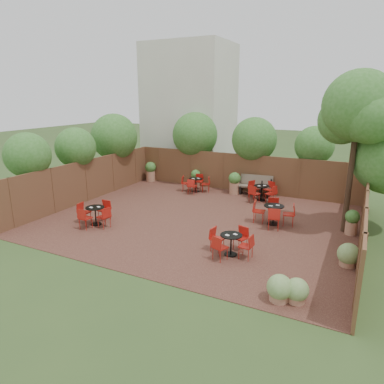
% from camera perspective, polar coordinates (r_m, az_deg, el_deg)
% --- Properties ---
extents(ground, '(80.00, 80.00, 0.00)m').
position_cam_1_polar(ground, '(14.42, 1.23, -4.59)').
color(ground, '#354F23').
rests_on(ground, ground).
extents(courtyard_paving, '(12.00, 10.00, 0.02)m').
position_cam_1_polar(courtyard_paving, '(14.42, 1.23, -4.56)').
color(courtyard_paving, '#3D2019').
rests_on(courtyard_paving, ground).
extents(fence_back, '(12.00, 0.08, 2.00)m').
position_cam_1_polar(fence_back, '(18.61, 7.87, 3.12)').
color(fence_back, brown).
rests_on(fence_back, ground).
extents(fence_left, '(0.08, 10.00, 2.00)m').
position_cam_1_polar(fence_left, '(17.44, -16.87, 1.74)').
color(fence_left, brown).
rests_on(fence_left, ground).
extents(fence_right, '(0.08, 10.00, 2.00)m').
position_cam_1_polar(fence_right, '(12.87, 26.23, -4.07)').
color(fence_right, brown).
rests_on(fence_right, ground).
extents(neighbour_building, '(5.00, 4.00, 8.00)m').
position_cam_1_polar(neighbour_building, '(22.72, -0.37, 13.14)').
color(neighbour_building, beige).
rests_on(neighbour_building, ground).
extents(overhang_foliage, '(15.76, 10.42, 2.61)m').
position_cam_1_polar(overhang_foliage, '(17.14, 2.54, 7.99)').
color(overhang_foliage, '#316821').
rests_on(overhang_foliage, ground).
extents(courtyard_tree, '(2.66, 2.56, 5.82)m').
position_cam_1_polar(courtyard_tree, '(13.54, 25.47, 11.75)').
color(courtyard_tree, black).
rests_on(courtyard_tree, courtyard_paving).
extents(park_bench_left, '(1.68, 0.69, 1.01)m').
position_cam_1_polar(park_bench_left, '(18.09, 10.38, 1.15)').
color(park_bench_left, brown).
rests_on(park_bench_left, courtyard_paving).
extents(park_bench_right, '(1.44, 0.57, 0.87)m').
position_cam_1_polar(park_bench_right, '(18.19, 9.30, 1.04)').
color(park_bench_right, brown).
rests_on(park_bench_right, courtyard_paving).
extents(bistro_tables, '(7.82, 7.80, 0.89)m').
position_cam_1_polar(bistro_tables, '(14.86, 3.84, -2.19)').
color(bistro_tables, black).
rests_on(bistro_tables, courtyard_paving).
extents(planters, '(11.65, 4.19, 1.15)m').
position_cam_1_polar(planters, '(18.21, 2.91, 1.67)').
color(planters, '#9A684D').
rests_on(planters, courtyard_paving).
extents(low_shrubs, '(2.06, 3.41, 0.71)m').
position_cam_1_polar(low_shrubs, '(10.09, 19.17, -12.68)').
color(low_shrubs, '#9A684D').
rests_on(low_shrubs, courtyard_paving).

